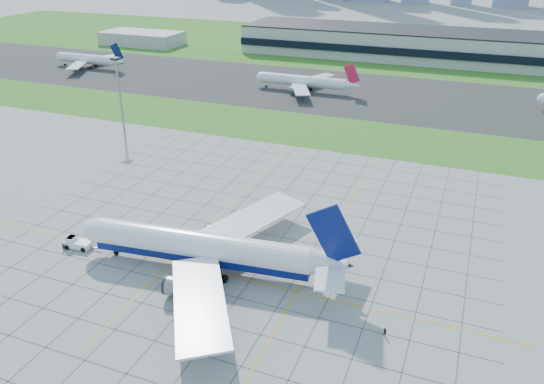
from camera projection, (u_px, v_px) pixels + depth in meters
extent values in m
plane|color=gray|center=(219.00, 267.00, 109.50)|extent=(1400.00, 1400.00, 0.00)
cube|color=#367120|center=(335.00, 133.00, 184.97)|extent=(700.00, 35.00, 0.04)
cube|color=#383838|center=(369.00, 94.00, 231.09)|extent=(700.00, 75.00, 0.04)
cube|color=#367120|center=(407.00, 50.00, 323.34)|extent=(700.00, 145.00, 0.04)
cube|color=#474744|center=(67.00, 207.00, 133.78)|extent=(0.18, 130.00, 0.02)
cube|color=#474744|center=(92.00, 213.00, 131.13)|extent=(0.18, 130.00, 0.02)
cube|color=#474744|center=(119.00, 218.00, 128.48)|extent=(0.18, 130.00, 0.02)
cube|color=#474744|center=(147.00, 224.00, 125.83)|extent=(0.18, 130.00, 0.02)
cube|color=#474744|center=(177.00, 230.00, 123.18)|extent=(0.18, 130.00, 0.02)
cube|color=#474744|center=(207.00, 237.00, 120.53)|extent=(0.18, 130.00, 0.02)
cube|color=#474744|center=(239.00, 244.00, 117.88)|extent=(0.18, 130.00, 0.02)
cube|color=#474744|center=(273.00, 251.00, 115.23)|extent=(0.18, 130.00, 0.02)
cube|color=#474744|center=(308.00, 258.00, 112.58)|extent=(0.18, 130.00, 0.02)
cube|color=#474744|center=(344.00, 266.00, 109.93)|extent=(0.18, 130.00, 0.02)
cube|color=#474744|center=(383.00, 274.00, 107.28)|extent=(0.18, 130.00, 0.02)
cube|color=#474744|center=(423.00, 282.00, 104.63)|extent=(0.18, 130.00, 0.02)
cube|color=#474744|center=(466.00, 291.00, 101.98)|extent=(0.18, 130.00, 0.02)
cube|color=#474744|center=(126.00, 374.00, 82.66)|extent=(110.00, 0.18, 0.02)
cube|color=#474744|center=(155.00, 341.00, 89.37)|extent=(110.00, 0.18, 0.02)
cube|color=#474744|center=(179.00, 313.00, 96.07)|extent=(110.00, 0.18, 0.02)
cube|color=#474744|center=(200.00, 288.00, 102.78)|extent=(110.00, 0.18, 0.02)
cube|color=#474744|center=(219.00, 267.00, 109.49)|extent=(110.00, 0.18, 0.02)
cube|color=#474744|center=(235.00, 248.00, 116.20)|extent=(110.00, 0.18, 0.02)
cube|color=#474744|center=(250.00, 231.00, 122.91)|extent=(110.00, 0.18, 0.02)
cube|color=#474744|center=(263.00, 216.00, 129.62)|extent=(110.00, 0.18, 0.02)
cube|color=#474744|center=(275.00, 202.00, 136.33)|extent=(110.00, 0.18, 0.02)
cube|color=#474744|center=(286.00, 190.00, 143.04)|extent=(110.00, 0.18, 0.02)
cube|color=#474744|center=(295.00, 179.00, 149.75)|extent=(110.00, 0.18, 0.02)
cube|color=#474744|center=(304.00, 168.00, 156.46)|extent=(110.00, 0.18, 0.02)
cube|color=#474744|center=(313.00, 159.00, 163.16)|extent=(110.00, 0.18, 0.02)
cube|color=#E19F0B|center=(214.00, 272.00, 107.81)|extent=(120.00, 0.25, 0.03)
cube|color=#E19F0B|center=(219.00, 216.00, 129.58)|extent=(0.25, 100.00, 0.03)
cube|color=#E19F0B|center=(330.00, 237.00, 120.30)|extent=(0.25, 100.00, 0.03)
cube|color=#B7B7B2|center=(477.00, 49.00, 285.89)|extent=(260.00, 42.00, 15.00)
cube|color=black|center=(475.00, 57.00, 268.08)|extent=(260.00, 1.00, 4.00)
cube|color=black|center=(479.00, 34.00, 282.48)|extent=(260.00, 42.00, 0.80)
cube|color=#B7B7B2|center=(142.00, 38.00, 336.88)|extent=(50.00, 25.00, 8.00)
cylinder|color=gray|center=(120.00, 96.00, 181.79)|extent=(0.70, 0.70, 25.00)
cube|color=black|center=(115.00, 59.00, 176.30)|extent=(2.50, 2.50, 0.80)
cylinder|color=white|center=(202.00, 246.00, 106.52)|extent=(45.29, 10.62, 5.86)
cube|color=#081458|center=(203.00, 254.00, 107.32)|extent=(45.25, 10.23, 1.56)
ellipsoid|color=white|center=(103.00, 231.00, 111.91)|extent=(9.95, 6.83, 5.86)
cube|color=black|center=(94.00, 228.00, 112.21)|extent=(2.47, 3.34, 0.59)
cone|color=white|center=(329.00, 264.00, 100.19)|extent=(8.36, 6.37, 5.57)
cube|color=#081458|center=(334.00, 234.00, 97.24)|extent=(10.64, 1.62, 12.46)
cube|color=white|center=(253.00, 218.00, 119.12)|extent=(17.57, 28.71, 0.95)
cube|color=white|center=(199.00, 301.00, 91.96)|extent=(21.99, 27.84, 0.95)
cylinder|color=slate|center=(220.00, 234.00, 116.70)|extent=(6.71, 4.37, 3.71)
cylinder|color=slate|center=(182.00, 287.00, 98.88)|extent=(6.71, 4.37, 3.71)
cylinder|color=gray|center=(116.00, 250.00, 113.14)|extent=(0.39, 0.39, 2.54)
cylinder|color=black|center=(116.00, 253.00, 113.45)|extent=(1.12, 0.60, 1.07)
cylinder|color=black|center=(231.00, 262.00, 110.16)|extent=(1.39, 1.30, 1.27)
cylinder|color=black|center=(220.00, 278.00, 104.72)|extent=(1.39, 1.30, 1.27)
cube|color=white|center=(78.00, 244.00, 116.06)|extent=(6.26, 3.42, 1.40)
cube|color=white|center=(71.00, 239.00, 116.01)|extent=(2.02, 2.38, 1.10)
cube|color=black|center=(71.00, 238.00, 115.92)|extent=(1.80, 2.16, 0.70)
cube|color=gray|center=(96.00, 248.00, 115.16)|extent=(3.00, 0.50, 0.18)
cylinder|color=black|center=(74.00, 241.00, 117.82)|extent=(1.15, 0.61, 1.10)
cylinder|color=black|center=(67.00, 247.00, 115.56)|extent=(1.15, 0.61, 1.10)
cylinder|color=black|center=(90.00, 244.00, 116.86)|extent=(1.15, 0.61, 1.10)
cylinder|color=black|center=(83.00, 250.00, 114.60)|extent=(1.15, 0.61, 1.10)
imported|color=black|center=(63.00, 247.00, 115.09)|extent=(0.61, 0.73, 1.71)
imported|color=black|center=(385.00, 332.00, 90.10)|extent=(1.04, 1.04, 1.71)
cylinder|color=white|center=(87.00, 59.00, 276.59)|extent=(34.67, 4.80, 4.80)
cube|color=#061943|center=(117.00, 52.00, 268.04)|extent=(7.46, 0.40, 9.15)
cube|color=white|center=(105.00, 57.00, 285.36)|extent=(13.89, 20.66, 0.40)
cube|color=white|center=(77.00, 65.00, 266.91)|extent=(13.89, 20.66, 0.40)
cylinder|color=black|center=(96.00, 66.00, 279.20)|extent=(1.00, 1.00, 1.00)
cylinder|color=black|center=(90.00, 68.00, 275.51)|extent=(1.00, 1.00, 1.00)
cylinder|color=white|center=(303.00, 81.00, 233.99)|extent=(39.24, 4.80, 4.80)
cube|color=red|center=(352.00, 74.00, 224.61)|extent=(7.46, 0.40, 9.15)
cube|color=white|center=(316.00, 78.00, 242.66)|extent=(13.89, 20.66, 0.40)
cube|color=white|center=(300.00, 89.00, 224.21)|extent=(13.89, 20.66, 0.40)
cylinder|color=black|center=(311.00, 89.00, 236.48)|extent=(1.00, 1.00, 1.00)
cylinder|color=black|center=(308.00, 92.00, 232.79)|extent=(1.00, 1.00, 1.00)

